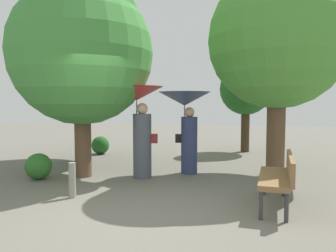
{
  "coord_description": "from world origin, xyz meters",
  "views": [
    {
      "loc": [
        1.59,
        -4.62,
        1.64
      ],
      "look_at": [
        0.0,
        2.82,
        1.11
      ],
      "focal_mm": 35.47,
      "sensor_mm": 36.0,
      "label": 1
    }
  ],
  "objects_px": {
    "tree_near_right": "(246,84)",
    "path_marker_post": "(72,180)",
    "person_right": "(186,112)",
    "tree_mid_left": "(81,57)",
    "person_left": "(139,112)",
    "park_bench": "(280,175)",
    "tree_mid_right": "(278,27)",
    "tree_near_left": "(81,43)"
  },
  "relations": [
    {
      "from": "path_marker_post",
      "to": "park_bench",
      "type": "bearing_deg",
      "value": 3.33
    },
    {
      "from": "person_right",
      "to": "path_marker_post",
      "type": "distance_m",
      "value": 3.1
    },
    {
      "from": "person_right",
      "to": "park_bench",
      "type": "distance_m",
      "value": 3.02
    },
    {
      "from": "tree_mid_left",
      "to": "tree_mid_right",
      "type": "distance_m",
      "value": 5.21
    },
    {
      "from": "park_bench",
      "to": "tree_near_left",
      "type": "xyz_separation_m",
      "value": [
        -4.02,
        1.39,
        2.45
      ]
    },
    {
      "from": "park_bench",
      "to": "tree_near_right",
      "type": "xyz_separation_m",
      "value": [
        -0.42,
        6.02,
        1.77
      ]
    },
    {
      "from": "person_right",
      "to": "tree_mid_left",
      "type": "relative_size",
      "value": 0.41
    },
    {
      "from": "park_bench",
      "to": "person_right",
      "type": "bearing_deg",
      "value": -134.69
    },
    {
      "from": "tree_near_left",
      "to": "tree_mid_right",
      "type": "height_order",
      "value": "tree_mid_right"
    },
    {
      "from": "park_bench",
      "to": "tree_near_left",
      "type": "bearing_deg",
      "value": -103.44
    },
    {
      "from": "park_bench",
      "to": "person_left",
      "type": "bearing_deg",
      "value": -113.59
    },
    {
      "from": "tree_near_left",
      "to": "path_marker_post",
      "type": "relative_size",
      "value": 7.63
    },
    {
      "from": "person_left",
      "to": "tree_mid_left",
      "type": "height_order",
      "value": "tree_mid_left"
    },
    {
      "from": "park_bench",
      "to": "tree_near_right",
      "type": "relative_size",
      "value": 0.46
    },
    {
      "from": "person_left",
      "to": "tree_mid_right",
      "type": "relative_size",
      "value": 0.39
    },
    {
      "from": "tree_near_right",
      "to": "path_marker_post",
      "type": "relative_size",
      "value": 5.47
    },
    {
      "from": "tree_near_right",
      "to": "tree_near_left",
      "type": "bearing_deg",
      "value": -127.84
    },
    {
      "from": "person_left",
      "to": "park_bench",
      "type": "xyz_separation_m",
      "value": [
        2.77,
        -1.55,
        -0.93
      ]
    },
    {
      "from": "tree_mid_right",
      "to": "person_right",
      "type": "bearing_deg",
      "value": -175.04
    },
    {
      "from": "park_bench",
      "to": "tree_near_right",
      "type": "height_order",
      "value": "tree_near_right"
    },
    {
      "from": "person_left",
      "to": "path_marker_post",
      "type": "xyz_separation_m",
      "value": [
        -0.67,
        -1.75,
        -1.13
      ]
    },
    {
      "from": "person_left",
      "to": "path_marker_post",
      "type": "relative_size",
      "value": 3.25
    },
    {
      "from": "tree_mid_right",
      "to": "path_marker_post",
      "type": "relative_size",
      "value": 8.28
    },
    {
      "from": "tree_near_left",
      "to": "path_marker_post",
      "type": "xyz_separation_m",
      "value": [
        0.58,
        -1.59,
        -2.65
      ]
    },
    {
      "from": "tree_mid_left",
      "to": "path_marker_post",
      "type": "bearing_deg",
      "value": -66.08
    },
    {
      "from": "tree_near_right",
      "to": "park_bench",
      "type": "bearing_deg",
      "value": -86.01
    },
    {
      "from": "person_left",
      "to": "tree_near_left",
      "type": "distance_m",
      "value": 1.97
    },
    {
      "from": "person_right",
      "to": "tree_near_left",
      "type": "bearing_deg",
      "value": 105.78
    },
    {
      "from": "tree_near_right",
      "to": "path_marker_post",
      "type": "bearing_deg",
      "value": -115.9
    },
    {
      "from": "person_right",
      "to": "tree_mid_right",
      "type": "distance_m",
      "value": 2.76
    },
    {
      "from": "person_left",
      "to": "person_right",
      "type": "bearing_deg",
      "value": -59.56
    },
    {
      "from": "tree_near_left",
      "to": "tree_mid_right",
      "type": "bearing_deg",
      "value": 13.39
    },
    {
      "from": "park_bench",
      "to": "path_marker_post",
      "type": "bearing_deg",
      "value": -81.08
    },
    {
      "from": "person_left",
      "to": "tree_near_right",
      "type": "bearing_deg",
      "value": -32.66
    },
    {
      "from": "person_right",
      "to": "tree_mid_left",
      "type": "distance_m",
      "value": 3.59
    },
    {
      "from": "park_bench",
      "to": "tree_mid_left",
      "type": "relative_size",
      "value": 0.34
    },
    {
      "from": "tree_mid_left",
      "to": "path_marker_post",
      "type": "distance_m",
      "value": 4.54
    },
    {
      "from": "tree_near_left",
      "to": "tree_mid_right",
      "type": "relative_size",
      "value": 0.92
    },
    {
      "from": "path_marker_post",
      "to": "person_right",
      "type": "bearing_deg",
      "value": 56.39
    },
    {
      "from": "person_right",
      "to": "tree_mid_right",
      "type": "relative_size",
      "value": 0.37
    },
    {
      "from": "person_left",
      "to": "person_right",
      "type": "distance_m",
      "value": 1.15
    },
    {
      "from": "person_left",
      "to": "tree_near_right",
      "type": "height_order",
      "value": "tree_near_right"
    }
  ]
}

